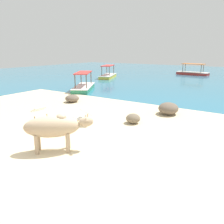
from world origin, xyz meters
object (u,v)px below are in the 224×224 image
cow (54,127)px  deck_chair_near (84,115)px  deck_chair_far (41,114)px  boat_red (193,72)px  boat_yellow (108,75)px  boat_green (84,86)px

cow → deck_chair_near: size_ratio=1.88×
cow → deck_chair_far: (-2.28, 1.44, -0.34)m
cow → deck_chair_far: 2.72m
deck_chair_near → boat_red: 21.30m
deck_chair_near → deck_chair_far: bearing=10.4°
boat_red → cow: bearing=101.6°
cow → deck_chair_near: 2.52m
deck_chair_far → cow: bearing=-20.6°
boat_red → boat_yellow: size_ratio=0.98×
deck_chair_near → deck_chair_far: 1.67m
boat_green → boat_yellow: size_ratio=0.98×
cow → boat_yellow: boat_yellow is taller
cow → boat_yellow: size_ratio=0.45×
deck_chair_far → boat_yellow: 15.62m
cow → boat_red: bearing=53.9°
boat_green → deck_chair_near: bearing=-169.6°
boat_green → boat_yellow: same height
deck_chair_far → boat_yellow: boat_yellow is taller
boat_red → boat_green: bearing=82.0°
deck_chair_near → boat_red: (-1.32, 21.26, -0.13)m
deck_chair_near → boat_red: size_ratio=0.24×
deck_chair_far → boat_green: bearing=130.0°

